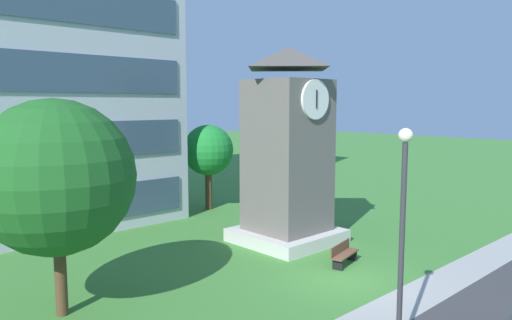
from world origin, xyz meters
TOP-DOWN VIEW (x-y plane):
  - ground_plane at (0.00, 0.00)m, footprint 160.00×160.00m
  - kerb_strip at (0.00, -2.68)m, footprint 120.00×1.60m
  - clock_tower at (2.17, 4.92)m, footprint 4.30×4.30m
  - park_bench at (1.41, 1.02)m, footprint 1.86×0.89m
  - street_lamp at (-3.48, -4.37)m, footprint 0.36×0.36m
  - tree_by_building at (-8.84, 4.13)m, footprint 4.76×4.76m
  - tree_streetside at (3.79, 13.18)m, footprint 3.12×3.12m

SIDE VIEW (x-z plane):
  - ground_plane at x=0.00m, z-range 0.00..0.00m
  - kerb_strip at x=0.00m, z-range 0.00..0.01m
  - park_bench at x=1.41m, z-range 0.02..0.90m
  - street_lamp at x=-3.48m, z-range 0.71..6.66m
  - tree_streetside at x=3.79m, z-range 1.04..6.33m
  - clock_tower at x=2.17m, z-range -0.53..8.60m
  - tree_by_building at x=-8.84m, z-range 0.97..7.69m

